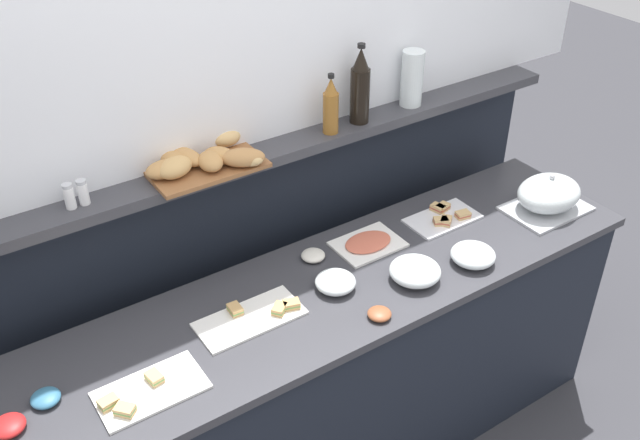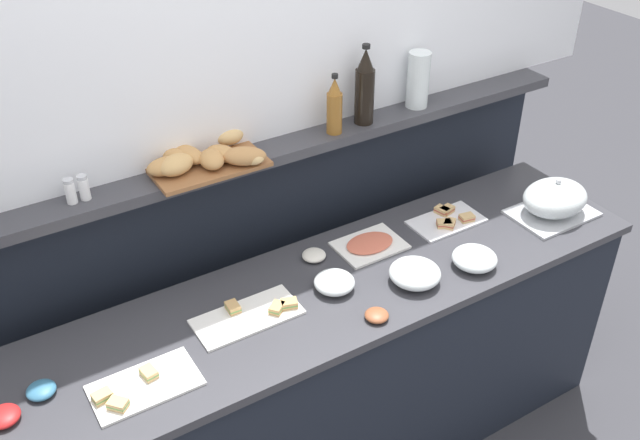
{
  "view_description": "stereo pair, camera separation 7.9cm",
  "coord_description": "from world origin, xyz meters",
  "px_view_note": "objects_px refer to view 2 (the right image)",
  "views": [
    {
      "loc": [
        -1.15,
        -1.64,
        2.57
      ],
      "look_at": [
        0.01,
        0.1,
        1.16
      ],
      "focal_mm": 40.29,
      "sensor_mm": 36.0,
      "label": 1
    },
    {
      "loc": [
        -1.09,
        -1.68,
        2.57
      ],
      "look_at": [
        0.01,
        0.1,
        1.16
      ],
      "focal_mm": 40.29,
      "sensor_mm": 36.0,
      "label": 2
    }
  ],
  "objects_px": {
    "wine_bottle_dark": "(365,88)",
    "bread_basket": "(207,157)",
    "vinegar_bottle_amber": "(334,107)",
    "water_carafe": "(418,80)",
    "glass_bowl_small": "(334,283)",
    "cold_cuts_platter": "(370,244)",
    "condiment_bowl_dark": "(41,390)",
    "condiment_bowl_red": "(3,416)",
    "serving_cloche": "(555,199)",
    "sandwich_platter_side": "(448,220)",
    "pepper_shaker": "(84,187)",
    "glass_bowl_large": "(415,274)",
    "condiment_bowl_cream": "(377,315)",
    "sandwich_platter_front": "(251,314)",
    "glass_bowl_medium": "(474,259)",
    "condiment_bowl_teal": "(314,255)",
    "salt_shaker": "(70,191)",
    "sandwich_platter_rear": "(140,387)"
  },
  "relations": [
    {
      "from": "sandwich_platter_side",
      "to": "condiment_bowl_cream",
      "type": "distance_m",
      "value": 0.67
    },
    {
      "from": "glass_bowl_small",
      "to": "vinegar_bottle_amber",
      "type": "relative_size",
      "value": 0.62
    },
    {
      "from": "condiment_bowl_red",
      "to": "condiment_bowl_dark",
      "type": "height_order",
      "value": "condiment_bowl_red"
    },
    {
      "from": "cold_cuts_platter",
      "to": "vinegar_bottle_amber",
      "type": "height_order",
      "value": "vinegar_bottle_amber"
    },
    {
      "from": "sandwich_platter_side",
      "to": "cold_cuts_platter",
      "type": "xyz_separation_m",
      "value": [
        -0.37,
        0.03,
        -0.0
      ]
    },
    {
      "from": "glass_bowl_large",
      "to": "condiment_bowl_dark",
      "type": "bearing_deg",
      "value": 172.89
    },
    {
      "from": "wine_bottle_dark",
      "to": "condiment_bowl_dark",
      "type": "bearing_deg",
      "value": -165.43
    },
    {
      "from": "sandwich_platter_rear",
      "to": "sandwich_platter_front",
      "type": "height_order",
      "value": "same"
    },
    {
      "from": "condiment_bowl_teal",
      "to": "pepper_shaker",
      "type": "distance_m",
      "value": 0.87
    },
    {
      "from": "water_carafe",
      "to": "condiment_bowl_dark",
      "type": "bearing_deg",
      "value": -167.36
    },
    {
      "from": "condiment_bowl_red",
      "to": "bread_basket",
      "type": "relative_size",
      "value": 0.23
    },
    {
      "from": "glass_bowl_small",
      "to": "condiment_bowl_dark",
      "type": "xyz_separation_m",
      "value": [
        -1.01,
        0.04,
        -0.01
      ]
    },
    {
      "from": "condiment_bowl_dark",
      "to": "wine_bottle_dark",
      "type": "xyz_separation_m",
      "value": [
        1.41,
        0.37,
        0.51
      ]
    },
    {
      "from": "salt_shaker",
      "to": "water_carafe",
      "type": "distance_m",
      "value": 1.4
    },
    {
      "from": "glass_bowl_medium",
      "to": "bread_basket",
      "type": "bearing_deg",
      "value": 144.43
    },
    {
      "from": "condiment_bowl_red",
      "to": "water_carafe",
      "type": "xyz_separation_m",
      "value": [
        1.79,
        0.42,
        0.48
      ]
    },
    {
      "from": "sandwich_platter_side",
      "to": "glass_bowl_medium",
      "type": "distance_m",
      "value": 0.3
    },
    {
      "from": "wine_bottle_dark",
      "to": "bread_basket",
      "type": "bearing_deg",
      "value": -179.73
    },
    {
      "from": "sandwich_platter_rear",
      "to": "cold_cuts_platter",
      "type": "relative_size",
      "value": 1.25
    },
    {
      "from": "serving_cloche",
      "to": "condiment_bowl_dark",
      "type": "xyz_separation_m",
      "value": [
        -2.04,
        0.11,
        -0.06
      ]
    },
    {
      "from": "sandwich_platter_side",
      "to": "glass_bowl_large",
      "type": "bearing_deg",
      "value": -146.41
    },
    {
      "from": "vinegar_bottle_amber",
      "to": "bread_basket",
      "type": "xyz_separation_m",
      "value": [
        -0.52,
        0.01,
        -0.07
      ]
    },
    {
      "from": "condiment_bowl_red",
      "to": "sandwich_platter_side",
      "type": "bearing_deg",
      "value": 3.94
    },
    {
      "from": "glass_bowl_small",
      "to": "bread_basket",
      "type": "xyz_separation_m",
      "value": [
        -0.27,
        0.41,
        0.4
      ]
    },
    {
      "from": "bread_basket",
      "to": "condiment_bowl_red",
      "type": "bearing_deg",
      "value": -154.53
    },
    {
      "from": "sandwich_platter_rear",
      "to": "condiment_bowl_teal",
      "type": "height_order",
      "value": "sandwich_platter_rear"
    },
    {
      "from": "serving_cloche",
      "to": "glass_bowl_medium",
      "type": "height_order",
      "value": "serving_cloche"
    },
    {
      "from": "sandwich_platter_side",
      "to": "condiment_bowl_red",
      "type": "bearing_deg",
      "value": -176.06
    },
    {
      "from": "condiment_bowl_teal",
      "to": "sandwich_platter_front",
      "type": "bearing_deg",
      "value": -154.39
    },
    {
      "from": "serving_cloche",
      "to": "bread_basket",
      "type": "relative_size",
      "value": 0.82
    },
    {
      "from": "bread_basket",
      "to": "serving_cloche",
      "type": "bearing_deg",
      "value": -19.92
    },
    {
      "from": "condiment_bowl_cream",
      "to": "pepper_shaker",
      "type": "bearing_deg",
      "value": 139.51
    },
    {
      "from": "glass_bowl_small",
      "to": "pepper_shaker",
      "type": "relative_size",
      "value": 1.69
    },
    {
      "from": "condiment_bowl_dark",
      "to": "cold_cuts_platter",
      "type": "bearing_deg",
      "value": 4.59
    },
    {
      "from": "cold_cuts_platter",
      "to": "water_carafe",
      "type": "xyz_separation_m",
      "value": [
        0.4,
        0.27,
        0.49
      ]
    },
    {
      "from": "sandwich_platter_front",
      "to": "vinegar_bottle_amber",
      "type": "xyz_separation_m",
      "value": [
        0.57,
        0.37,
        0.48
      ]
    },
    {
      "from": "sandwich_platter_front",
      "to": "vinegar_bottle_amber",
      "type": "distance_m",
      "value": 0.83
    },
    {
      "from": "cold_cuts_platter",
      "to": "salt_shaker",
      "type": "height_order",
      "value": "salt_shaker"
    },
    {
      "from": "water_carafe",
      "to": "sandwich_platter_front",
      "type": "bearing_deg",
      "value": -158.01
    },
    {
      "from": "pepper_shaker",
      "to": "bread_basket",
      "type": "height_order",
      "value": "pepper_shaker"
    },
    {
      "from": "condiment_bowl_red",
      "to": "vinegar_bottle_amber",
      "type": "relative_size",
      "value": 0.41
    },
    {
      "from": "condiment_bowl_dark",
      "to": "wine_bottle_dark",
      "type": "height_order",
      "value": "wine_bottle_dark"
    },
    {
      "from": "glass_bowl_small",
      "to": "condiment_bowl_dark",
      "type": "bearing_deg",
      "value": 177.55
    },
    {
      "from": "sandwich_platter_rear",
      "to": "wine_bottle_dark",
      "type": "height_order",
      "value": "wine_bottle_dark"
    },
    {
      "from": "sandwich_platter_front",
      "to": "glass_bowl_large",
      "type": "relative_size",
      "value": 1.94
    },
    {
      "from": "sandwich_platter_side",
      "to": "glass_bowl_small",
      "type": "height_order",
      "value": "glass_bowl_small"
    },
    {
      "from": "glass_bowl_small",
      "to": "condiment_bowl_red",
      "type": "relative_size",
      "value": 1.53
    },
    {
      "from": "bread_basket",
      "to": "condiment_bowl_teal",
      "type": "bearing_deg",
      "value": -35.25
    },
    {
      "from": "cold_cuts_platter",
      "to": "glass_bowl_medium",
      "type": "height_order",
      "value": "glass_bowl_medium"
    },
    {
      "from": "vinegar_bottle_amber",
      "to": "water_carafe",
      "type": "xyz_separation_m",
      "value": [
        0.41,
        0.02,
        0.01
      ]
    }
  ]
}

